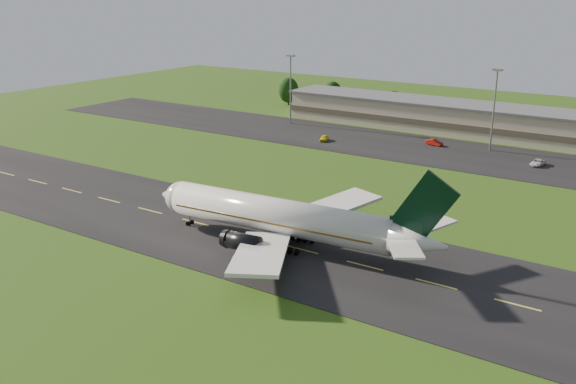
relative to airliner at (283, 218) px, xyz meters
The scene contains 10 objects.
ground 5.90m from the airliner, ahead, with size 360.00×360.00×0.00m, color #264711.
taxiway 5.86m from the airliner, ahead, with size 220.00×30.00×0.10m, color black.
apron 72.17m from the airliner, 87.12° to the left, with size 260.00×30.00×0.10m, color black.
airliner is the anchor object (origin of this frame).
terminal 96.63m from the airliner, 84.05° to the left, with size 145.00×16.00×8.40m.
light_mast_west 95.36m from the airliner, 122.73° to the left, with size 2.40×1.20×20.35m.
light_mast_centre 80.80m from the airliner, 83.85° to the left, with size 2.40×1.20×20.35m.
service_vehicle_a 73.03m from the airliner, 115.43° to the left, with size 1.76×4.38×1.49m, color yellow.
service_vehicle_b 77.55m from the airliner, 93.74° to the left, with size 1.59×4.56×1.50m, color maroon.
service_vehicle_c 75.10m from the airliner, 72.85° to the left, with size 2.34×5.07×1.41m, color silver.
Camera 1 is at (49.53, -78.17, 39.18)m, focal length 40.00 mm.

